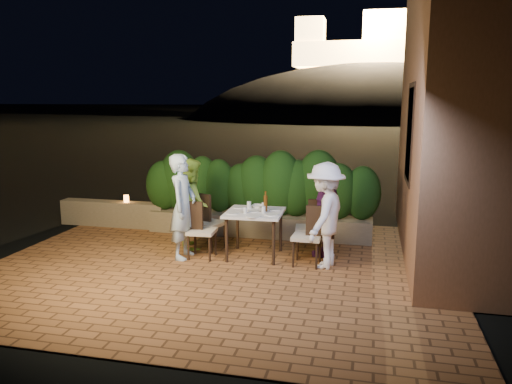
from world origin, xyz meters
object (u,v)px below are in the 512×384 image
(chair_left_front, at_px, (202,230))
(diner_blue, at_px, (183,207))
(diner_green, at_px, (192,203))
(dining_table, at_px, (255,234))
(chair_left_back, at_px, (210,222))
(beer_bottle, at_px, (266,201))
(diner_white, at_px, (325,215))
(diner_purple, at_px, (326,210))
(bowl, at_px, (258,206))
(chair_right_back, at_px, (309,227))
(parapet_lamp, at_px, (126,199))
(chair_right_front, at_px, (307,235))

(chair_left_front, relative_size, diner_blue, 0.55)
(chair_left_front, xyz_separation_m, diner_green, (-0.34, 0.52, 0.31))
(dining_table, distance_m, chair_left_back, 0.87)
(dining_table, distance_m, diner_blue, 1.24)
(beer_bottle, bearing_deg, diner_white, -17.64)
(beer_bottle, xyz_separation_m, diner_purple, (0.95, 0.26, -0.16))
(diner_white, bearing_deg, bowl, -103.04)
(diner_blue, height_order, diner_purple, diner_blue)
(chair_left_back, bearing_deg, chair_right_back, 22.42)
(parapet_lamp, bearing_deg, chair_right_back, -15.06)
(diner_white, bearing_deg, chair_left_back, -91.02)
(dining_table, relative_size, bowl, 4.88)
(dining_table, relative_size, diner_green, 0.58)
(chair_left_back, distance_m, parapet_lamp, 2.35)
(diner_blue, distance_m, diner_white, 2.25)
(diner_green, bearing_deg, bowl, -113.82)
(dining_table, height_order, chair_left_back, chair_left_back)
(diner_blue, relative_size, diner_purple, 1.11)
(diner_green, bearing_deg, diner_purple, -114.75)
(beer_bottle, bearing_deg, diner_blue, -164.01)
(chair_left_front, xyz_separation_m, chair_left_back, (-0.02, 0.48, 0.01))
(diner_white, bearing_deg, diner_purple, -163.71)
(chair_right_front, height_order, diner_purple, diner_purple)
(diner_blue, height_order, parapet_lamp, diner_blue)
(diner_purple, bearing_deg, diner_green, -73.58)
(dining_table, bearing_deg, beer_bottle, 18.91)
(chair_right_back, relative_size, parapet_lamp, 6.69)
(beer_bottle, bearing_deg, chair_right_front, -21.57)
(beer_bottle, relative_size, chair_right_back, 0.35)
(bowl, bearing_deg, diner_purple, 0.29)
(beer_bottle, bearing_deg, diner_green, 171.02)
(chair_right_front, height_order, diner_white, diner_white)
(chair_right_front, relative_size, chair_right_back, 1.01)
(beer_bottle, distance_m, chair_right_front, 0.89)
(chair_right_back, bearing_deg, beer_bottle, 10.84)
(bowl, distance_m, diner_green, 1.14)
(bowl, bearing_deg, chair_right_back, -2.47)
(chair_left_back, xyz_separation_m, diner_purple, (1.95, 0.09, 0.28))
(chair_left_front, relative_size, parapet_lamp, 6.57)
(chair_left_back, bearing_deg, diner_green, -165.69)
(chair_left_front, height_order, diner_purple, diner_purple)
(bowl, xyz_separation_m, diner_blue, (-1.08, -0.62, 0.07))
(chair_left_front, height_order, chair_left_back, chair_left_back)
(chair_left_back, height_order, chair_right_front, chair_left_back)
(dining_table, height_order, parapet_lamp, dining_table)
(diner_blue, bearing_deg, chair_right_front, -87.97)
(diner_green, bearing_deg, chair_left_back, -122.63)
(dining_table, distance_m, chair_right_front, 0.91)
(chair_right_back, height_order, diner_green, diner_green)
(chair_left_back, bearing_deg, dining_table, 5.66)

